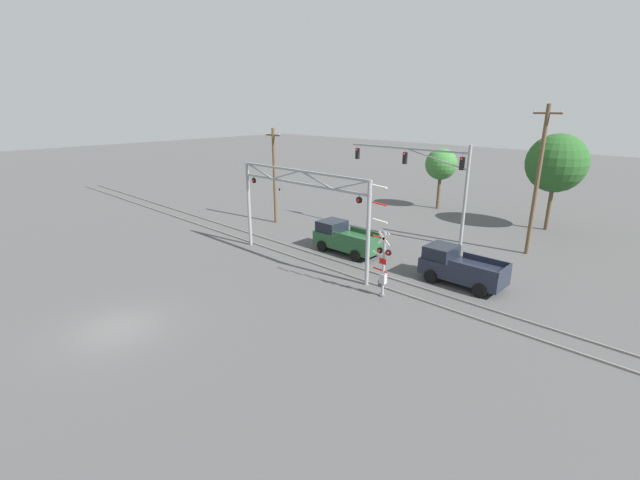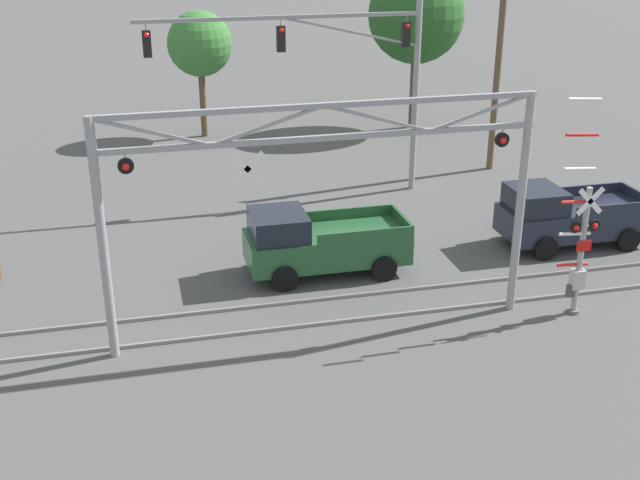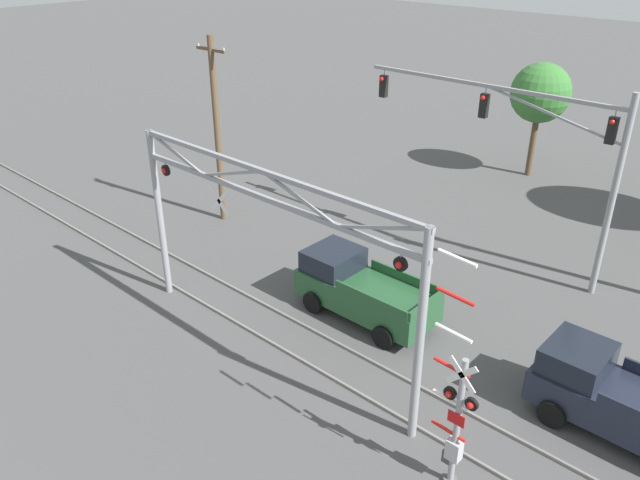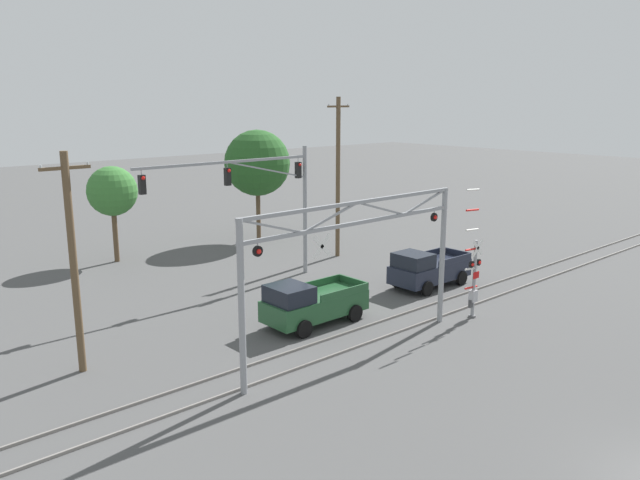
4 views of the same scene
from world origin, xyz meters
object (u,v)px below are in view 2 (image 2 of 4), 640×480
(crossing_gantry, at_px, (323,181))
(traffic_signal_span, at_px, (350,62))
(crossing_signal_mast, at_px, (580,247))
(pickup_truck_lead, at_px, (319,242))
(background_tree_beyond_span, at_px, (200,44))
(background_tree_far_left_verge, at_px, (416,15))
(utility_pole_right, at_px, (500,46))
(pickup_truck_following, at_px, (567,216))

(crossing_gantry, relative_size, traffic_signal_span, 1.05)
(crossing_signal_mast, xyz_separation_m, pickup_truck_lead, (-6.30, 4.32, -1.01))
(background_tree_beyond_span, xyz_separation_m, background_tree_far_left_verge, (10.59, -0.77, 1.14))
(pickup_truck_lead, xyz_separation_m, utility_pole_right, (9.76, 8.64, 4.27))
(crossing_signal_mast, height_order, pickup_truck_following, crossing_signal_mast)
(crossing_gantry, bearing_deg, pickup_truck_lead, 78.16)
(crossing_gantry, xyz_separation_m, pickup_truck_following, (9.38, 3.89, -3.25))
(crossing_gantry, height_order, crossing_signal_mast, crossing_gantry)
(traffic_signal_span, relative_size, pickup_truck_lead, 2.14)
(crossing_signal_mast, bearing_deg, background_tree_far_left_verge, 82.93)
(pickup_truck_following, distance_m, background_tree_beyond_span, 19.94)
(background_tree_far_left_verge, bearing_deg, background_tree_beyond_span, 175.86)
(utility_pole_right, height_order, background_tree_beyond_span, utility_pole_right)
(crossing_signal_mast, relative_size, pickup_truck_lead, 1.24)
(traffic_signal_span, bearing_deg, background_tree_far_left_verge, 57.11)
(background_tree_beyond_span, bearing_deg, crossing_signal_mast, -69.23)
(pickup_truck_lead, relative_size, pickup_truck_following, 1.03)
(crossing_signal_mast, height_order, background_tree_far_left_verge, background_tree_far_left_verge)
(background_tree_beyond_span, bearing_deg, pickup_truck_lead, -84.07)
(utility_pole_right, height_order, background_tree_far_left_verge, utility_pole_right)
(pickup_truck_following, relative_size, utility_pole_right, 0.47)
(background_tree_far_left_verge, bearing_deg, pickup_truck_lead, -118.68)
(crossing_gantry, height_order, traffic_signal_span, traffic_signal_span)
(crossing_gantry, distance_m, pickup_truck_lead, 4.94)
(traffic_signal_span, bearing_deg, utility_pole_right, 13.80)
(pickup_truck_lead, xyz_separation_m, pickup_truck_following, (8.62, 0.24, -0.00))
(crossing_signal_mast, bearing_deg, utility_pole_right, 75.04)
(crossing_signal_mast, height_order, pickup_truck_lead, crossing_signal_mast)
(crossing_signal_mast, bearing_deg, pickup_truck_following, 63.02)
(pickup_truck_lead, height_order, pickup_truck_following, same)
(pickup_truck_lead, bearing_deg, background_tree_far_left_verge, 61.32)
(crossing_signal_mast, height_order, utility_pole_right, utility_pole_right)
(utility_pole_right, bearing_deg, traffic_signal_span, -166.20)
(pickup_truck_following, bearing_deg, background_tree_far_left_verge, 89.23)
(pickup_truck_following, height_order, utility_pole_right, utility_pole_right)
(crossing_gantry, relative_size, pickup_truck_lead, 2.25)
(pickup_truck_lead, bearing_deg, utility_pole_right, 41.51)
(crossing_signal_mast, relative_size, pickup_truck_following, 1.28)
(background_tree_beyond_span, bearing_deg, traffic_signal_span, -65.02)
(pickup_truck_lead, bearing_deg, traffic_signal_span, 67.46)
(pickup_truck_following, bearing_deg, pickup_truck_lead, -178.40)
(background_tree_far_left_verge, bearing_deg, crossing_signal_mast, -97.07)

